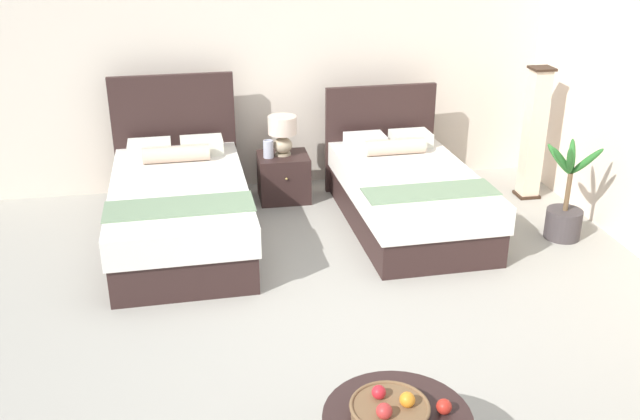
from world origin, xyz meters
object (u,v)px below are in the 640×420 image
at_px(bed_near_corner, 407,192).
at_px(vase, 268,149).
at_px(bed_near_window, 180,206).
at_px(floor_lamp_corner, 534,134).
at_px(loose_apple, 444,407).
at_px(table_lamp, 282,132).
at_px(fruit_bowl, 390,410).
at_px(potted_palm, 565,210).
at_px(nightstand, 284,177).

bearing_deg(bed_near_corner, vase, 148.26).
height_order(bed_near_window, vase, bed_near_window).
bearing_deg(floor_lamp_corner, loose_apple, -121.07).
height_order(table_lamp, fruit_bowl, table_lamp).
distance_m(table_lamp, loose_apple, 4.07).
xyz_separation_m(bed_near_corner, fruit_bowl, (-1.04, -3.22, 0.18)).
xyz_separation_m(loose_apple, potted_palm, (2.08, 2.66, -0.21)).
height_order(bed_near_window, floor_lamp_corner, floor_lamp_corner).
bearing_deg(floor_lamp_corner, vase, 172.98).
xyz_separation_m(nightstand, loose_apple, (0.31, -4.03, 0.25)).
bearing_deg(floor_lamp_corner, bed_near_window, -173.21).
height_order(nightstand, fruit_bowl, fruit_bowl).
distance_m(nightstand, potted_palm, 2.76).
bearing_deg(bed_near_window, vase, 40.43).
distance_m(bed_near_window, vase, 1.18).
bearing_deg(loose_apple, floor_lamp_corner, 58.93).
distance_m(bed_near_window, fruit_bowl, 3.40).
distance_m(nightstand, vase, 0.36).
height_order(bed_near_corner, fruit_bowl, bed_near_corner).
xyz_separation_m(bed_near_window, bed_near_corner, (2.11, -0.01, -0.01)).
bearing_deg(bed_near_window, loose_apple, -67.52).
distance_m(table_lamp, floor_lamp_corner, 2.55).
relative_size(bed_near_window, table_lamp, 5.62).
distance_m(bed_near_window, floor_lamp_corner, 3.59).
xyz_separation_m(nightstand, table_lamp, (0.00, 0.02, 0.48)).
bearing_deg(vase, potted_palm, -27.59).
xyz_separation_m(vase, floor_lamp_corner, (2.67, -0.33, 0.11)).
relative_size(floor_lamp_corner, potted_palm, 1.42).
relative_size(fruit_bowl, loose_apple, 5.07).
bearing_deg(potted_palm, fruit_bowl, -131.71).
bearing_deg(table_lamp, fruit_bowl, -89.59).
distance_m(bed_near_window, potted_palm, 3.47).
relative_size(table_lamp, floor_lamp_corner, 0.30).
height_order(bed_near_corner, potted_palm, bed_near_corner).
bearing_deg(potted_palm, vase, 152.41).
distance_m(bed_near_corner, loose_apple, 3.33).
bearing_deg(table_lamp, potted_palm, -30.15).
bearing_deg(vase, fruit_bowl, -87.39).
xyz_separation_m(fruit_bowl, floor_lamp_corner, (2.49, 3.65, 0.19)).
bearing_deg(table_lamp, bed_near_corner, -37.32).
bearing_deg(fruit_bowl, floor_lamp_corner, 55.74).
relative_size(nightstand, fruit_bowl, 1.25).
bearing_deg(bed_near_corner, floor_lamp_corner, 16.56).
height_order(vase, fruit_bowl, vase).
distance_m(vase, fruit_bowl, 3.98).
bearing_deg(bed_near_window, table_lamp, 38.11).
distance_m(nightstand, loose_apple, 4.05).
bearing_deg(nightstand, loose_apple, -85.64).
bearing_deg(nightstand, table_lamp, 90.00).
xyz_separation_m(table_lamp, loose_apple, (0.31, -4.05, -0.24)).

